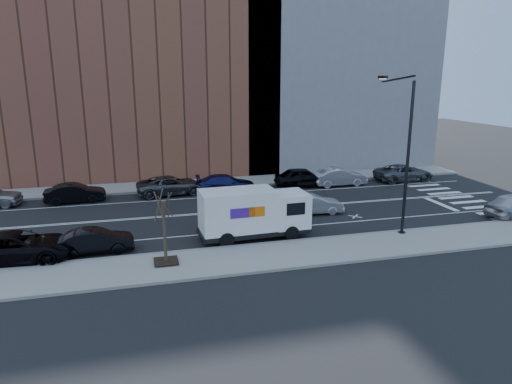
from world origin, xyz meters
TOP-DOWN VIEW (x-y plane):
  - ground at (0.00, 0.00)m, footprint 120.00×120.00m
  - sidewalk_near at (0.00, -8.80)m, footprint 44.00×3.60m
  - sidewalk_far at (0.00, 8.80)m, footprint 44.00×3.60m
  - curb_near at (0.00, -7.00)m, footprint 44.00×0.25m
  - curb_far at (0.00, 7.00)m, footprint 44.00×0.25m
  - crosswalk at (16.00, 0.00)m, footprint 3.00×14.00m
  - road_markings at (0.00, 0.00)m, footprint 40.00×8.60m
  - bldg_brick at (-8.00, 15.60)m, footprint 26.00×10.00m
  - bldg_concrete at (12.00, 15.60)m, footprint 20.00×10.00m
  - streetlight at (7.00, -6.91)m, footprint 0.44×4.02m
  - street_tree at (-7.00, -8.40)m, footprint 1.20×1.20m
  - fedex_van at (-1.74, -5.60)m, footprint 6.55×2.51m
  - far_parked_b at (-12.79, 5.42)m, footprint 4.46×1.77m
  - far_parked_c at (-5.60, 5.94)m, footprint 5.65×3.04m
  - far_parked_d at (-1.17, 5.76)m, footprint 5.03×2.37m
  - far_parked_e at (5.60, 5.77)m, footprint 5.04×2.36m
  - far_parked_f at (8.80, 5.40)m, footprint 4.78×1.75m
  - far_parked_g at (15.29, 5.63)m, footprint 5.42×2.60m
  - driving_sedan at (3.48, -1.92)m, footprint 4.20×1.71m
  - near_parked_rear_a at (-10.55, -5.71)m, footprint 4.10×1.61m
  - near_parked_rear_b at (-14.27, -5.95)m, footprint 5.71×2.82m

SIDE VIEW (x-z plane):
  - ground at x=0.00m, z-range 0.00..0.00m
  - crosswalk at x=16.00m, z-range 0.00..0.01m
  - road_markings at x=0.00m, z-range 0.00..0.01m
  - sidewalk_near at x=0.00m, z-range 0.00..0.15m
  - sidewalk_far at x=0.00m, z-range 0.00..0.15m
  - curb_near at x=0.00m, z-range 0.00..0.17m
  - curb_far at x=0.00m, z-range 0.00..0.17m
  - near_parked_rear_a at x=-10.55m, z-range 0.00..1.33m
  - driving_sedan at x=3.48m, z-range 0.00..1.35m
  - far_parked_d at x=-1.17m, z-range 0.00..1.42m
  - far_parked_b at x=-12.79m, z-range 0.00..1.44m
  - far_parked_g at x=15.29m, z-range 0.00..1.49m
  - far_parked_c at x=-5.60m, z-range 0.00..1.51m
  - near_parked_rear_b at x=-14.27m, z-range 0.00..1.56m
  - far_parked_f at x=8.80m, z-range 0.00..1.57m
  - far_parked_e at x=5.60m, z-range 0.00..1.67m
  - street_tree at x=-7.00m, z-range -0.42..3.33m
  - fedex_van at x=-1.74m, z-range 0.07..3.03m
  - streetlight at x=7.00m, z-range 0.41..9.75m
  - bldg_brick at x=-8.00m, z-range 0.00..22.00m
  - bldg_concrete at x=12.00m, z-range 0.00..26.00m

